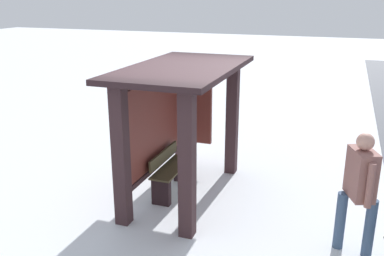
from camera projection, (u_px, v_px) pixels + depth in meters
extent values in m
plane|color=white|center=(184.00, 194.00, 7.51)|extent=(60.00, 60.00, 0.00)
cube|color=#362225|center=(187.00, 166.00, 5.91)|extent=(0.21, 0.21, 2.18)
cube|color=#362225|center=(232.00, 119.00, 8.11)|extent=(0.21, 0.21, 2.18)
cube|color=#362225|center=(121.00, 156.00, 6.25)|extent=(0.21, 0.21, 2.18)
cube|color=#362225|center=(181.00, 114.00, 8.45)|extent=(0.21, 0.21, 2.18)
cube|color=black|center=(183.00, 68.00, 6.84)|extent=(3.06, 1.64, 0.09)
cube|color=maroon|center=(155.00, 122.00, 7.29)|extent=(2.25, 0.08, 1.48)
cube|color=#362225|center=(158.00, 165.00, 7.53)|extent=(2.25, 0.06, 0.08)
cube|color=maroon|center=(198.00, 106.00, 8.28)|extent=(0.08, 0.57, 1.48)
cube|color=#483F28|center=(172.00, 168.00, 7.44)|extent=(1.18, 0.37, 0.03)
cube|color=#483F28|center=(164.00, 156.00, 7.43)|extent=(1.12, 0.04, 0.20)
cube|color=black|center=(182.00, 170.00, 7.95)|extent=(0.12, 0.31, 0.45)
cube|color=black|center=(161.00, 192.00, 7.07)|extent=(0.12, 0.31, 0.45)
cube|color=#8E5C56|center=(361.00, 174.00, 5.49)|extent=(0.54, 0.41, 0.65)
sphere|color=tan|center=(365.00, 142.00, 5.36)|extent=(0.22, 0.22, 0.22)
cylinder|color=#3B5171|center=(369.00, 228.00, 5.62)|extent=(0.18, 0.18, 0.83)
cylinder|color=#3B5171|center=(340.00, 221.00, 5.81)|extent=(0.18, 0.18, 0.83)
cylinder|color=#8E5C56|center=(370.00, 186.00, 5.23)|extent=(0.12, 0.12, 0.59)
cylinder|color=#8E5C56|center=(353.00, 167.00, 5.78)|extent=(0.12, 0.12, 0.59)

